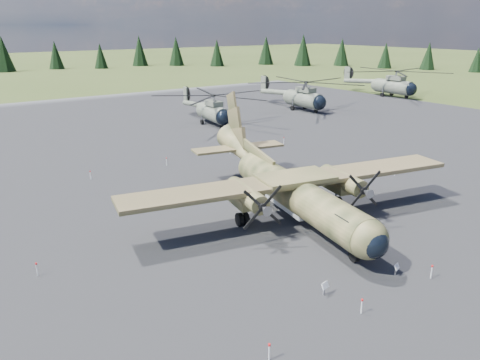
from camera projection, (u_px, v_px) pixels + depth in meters
ground at (261, 213)px, 36.42m from camera, size 500.00×500.00×0.00m
apron at (196, 180)px, 44.16m from camera, size 120.00×120.00×0.04m
transport_plane at (289, 184)px, 35.45m from camera, size 26.17×23.50×8.65m
helicopter_near at (212, 103)px, 67.61m from camera, size 19.72×21.77×4.49m
helicopter_mid at (304, 90)px, 78.94m from camera, size 20.25×23.47×4.99m
helicopter_far at (394, 78)px, 94.05m from camera, size 21.04×24.77×5.32m
info_placard_left at (325, 287)px, 25.24m from camera, size 0.53×0.29×0.78m
info_placard_right at (397, 268)px, 27.29m from camera, size 0.50×0.32×0.73m
barrier_fence at (257, 209)px, 35.95m from camera, size 33.12×29.62×0.85m
treeline at (326, 153)px, 35.17m from camera, size 295.87×293.24×10.90m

